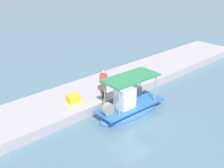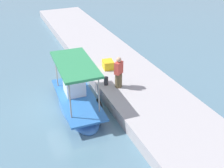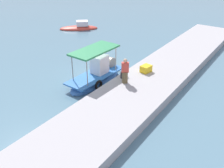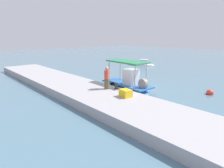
{
  "view_description": "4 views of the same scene",
  "coord_description": "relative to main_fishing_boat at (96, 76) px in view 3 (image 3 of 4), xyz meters",
  "views": [
    {
      "loc": [
        11.35,
        10.7,
        9.31
      ],
      "look_at": [
        -0.98,
        -2.65,
        1.26
      ],
      "focal_mm": 44.61,
      "sensor_mm": 36.0,
      "label": 1
    },
    {
      "loc": [
        -12.51,
        2.74,
        8.3
      ],
      "look_at": [
        -0.18,
        -2.55,
        0.79
      ],
      "focal_mm": 44.36,
      "sensor_mm": 36.0,
      "label": 2
    },
    {
      "loc": [
        -13.83,
        -11.19,
        8.87
      ],
      "look_at": [
        -1.24,
        -2.39,
        0.76
      ],
      "focal_mm": 41.16,
      "sensor_mm": 36.0,
      "label": 3
    },
    {
      "loc": [
        10.53,
        -12.21,
        4.67
      ],
      "look_at": [
        0.2,
        -2.83,
        1.13
      ],
      "focal_mm": 30.19,
      "sensor_mm": 36.0,
      "label": 4
    }
  ],
  "objects": [
    {
      "name": "moored_boat_mid",
      "position": [
        10.1,
        10.63,
        -0.31
      ],
      "size": [
        4.44,
        4.66,
        1.27
      ],
      "color": "#C13F33",
      "rests_on": "ground_plane"
    },
    {
      "name": "cargo_crate",
      "position": [
        2.47,
        -2.81,
        0.42
      ],
      "size": [
        0.86,
        0.73,
        0.51
      ],
      "primitive_type": "cube",
      "rotation": [
        0.0,
        0.0,
        2.99
      ],
      "color": "gold",
      "rests_on": "dock_quay"
    },
    {
      "name": "mooring_bollard",
      "position": [
        0.57,
        -1.89,
        0.4
      ],
      "size": [
        0.24,
        0.24,
        0.47
      ],
      "primitive_type": "cylinder",
      "color": "#2D2D33",
      "rests_on": "dock_quay"
    },
    {
      "name": "ground_plane",
      "position": [
        0.45,
        0.42,
        -0.48
      ],
      "size": [
        120.0,
        120.0,
        0.0
      ],
      "primitive_type": "plane",
      "color": "slate"
    },
    {
      "name": "marker_buoy",
      "position": [
        5.38,
        4.26,
        -0.37
      ],
      "size": [
        0.58,
        0.58,
        0.58
      ],
      "color": "red",
      "rests_on": "ground_plane"
    },
    {
      "name": "fisherman_near_bollard",
      "position": [
        0.09,
        -2.44,
        0.96
      ],
      "size": [
        0.55,
        0.57,
        1.78
      ],
      "color": "brown",
      "rests_on": "dock_quay"
    },
    {
      "name": "dock_quay",
      "position": [
        0.45,
        -3.57,
        -0.16
      ],
      "size": [
        36.0,
        4.29,
        0.64
      ],
      "primitive_type": "cube",
      "color": "#A6A2A5",
      "rests_on": "ground_plane"
    },
    {
      "name": "main_fishing_boat",
      "position": [
        0.0,
        0.0,
        0.0
      ],
      "size": [
        5.08,
        2.01,
        2.98
      ],
      "color": "#3A72C1",
      "rests_on": "ground_plane"
    }
  ]
}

